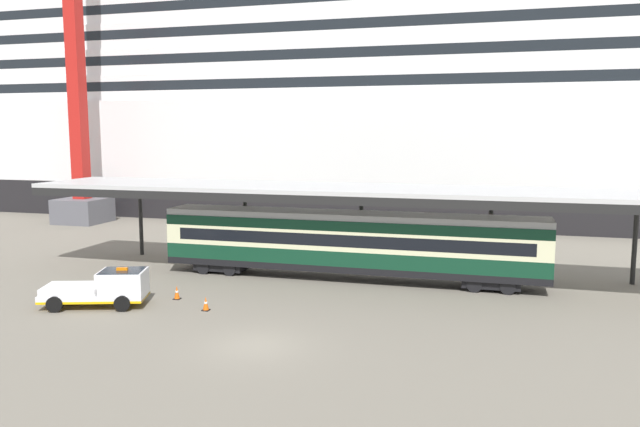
{
  "coord_description": "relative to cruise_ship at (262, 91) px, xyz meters",
  "views": [
    {
      "loc": [
        9.37,
        -23.39,
        8.93
      ],
      "look_at": [
        0.35,
        8.77,
        4.5
      ],
      "focal_mm": 34.67,
      "sensor_mm": 36.0,
      "label": 1
    }
  ],
  "objects": [
    {
      "name": "ground_plane",
      "position": [
        16.72,
        -44.89,
        -13.66
      ],
      "size": [
        400.0,
        400.0,
        0.0
      ],
      "primitive_type": "plane",
      "color": "slate"
    },
    {
      "name": "train_carriage",
      "position": [
        17.89,
        -32.38,
        -11.35
      ],
      "size": [
        23.1,
        2.81,
        4.11
      ],
      "color": "black",
      "rests_on": "ground"
    },
    {
      "name": "platform_canopy",
      "position": [
        17.89,
        -31.96,
        -8.28
      ],
      "size": [
        40.89,
        6.47,
        5.61
      ],
      "color": "beige",
      "rests_on": "ground"
    },
    {
      "name": "cruise_ship",
      "position": [
        0.0,
        0.0,
        0.0
      ],
      "size": [
        124.49,
        23.64,
        39.52
      ],
      "color": "black",
      "rests_on": "ground"
    },
    {
      "name": "traffic_cone_near",
      "position": [
        9.97,
        -39.28,
        -13.3
      ],
      "size": [
        0.36,
        0.36,
        0.74
      ],
      "color": "black",
      "rests_on": "ground"
    },
    {
      "name": "traffic_cone_mid",
      "position": [
        12.41,
        -40.79,
        -13.31
      ],
      "size": [
        0.36,
        0.36,
        0.71
      ],
      "color": "black",
      "rests_on": "ground"
    },
    {
      "name": "service_truck",
      "position": [
        7.06,
        -41.47,
        -12.67
      ],
      "size": [
        5.57,
        3.54,
        2.02
      ],
      "color": "white",
      "rests_on": "ground"
    },
    {
      "name": "dockside_crane",
      "position": [
        -12.42,
        -16.38,
        3.08
      ],
      "size": [
        12.79,
        4.4,
        52.6
      ],
      "color": "#595960",
      "rests_on": "ground"
    }
  ]
}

